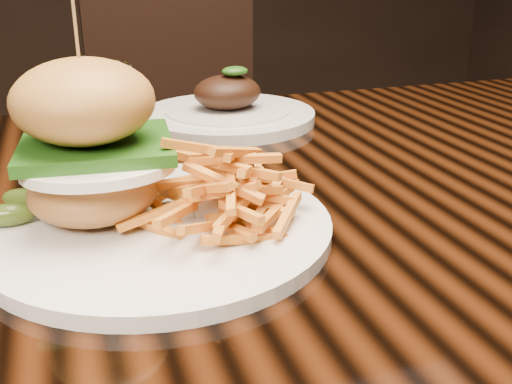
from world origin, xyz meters
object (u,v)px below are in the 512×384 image
object	(u,v)px
dining_table	(245,239)
chair_far	(183,141)
wine_glass	(106,106)
far_dish	(228,111)
burger_plate	(148,178)

from	to	relation	value
dining_table	chair_far	distance (m)	0.91
wine_glass	far_dish	world-z (taller)	wine_glass
dining_table	far_dish	size ratio (longest dim) A/B	5.51
dining_table	burger_plate	distance (m)	0.22
wine_glass	chair_far	world-z (taller)	chair_far
burger_plate	wine_glass	xyz separation A→B (m)	(-0.03, 0.07, 0.06)
burger_plate	chair_far	distance (m)	1.06
wine_glass	far_dish	bearing A→B (deg)	55.67
burger_plate	chair_far	world-z (taller)	burger_plate
dining_table	wine_glass	size ratio (longest dim) A/B	10.12
dining_table	chair_far	xyz separation A→B (m)	(0.10, 0.89, -0.13)
dining_table	wine_glass	world-z (taller)	wine_glass
burger_plate	far_dish	size ratio (longest dim) A/B	1.19
far_dish	chair_far	distance (m)	0.65
chair_far	burger_plate	bearing A→B (deg)	-102.60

